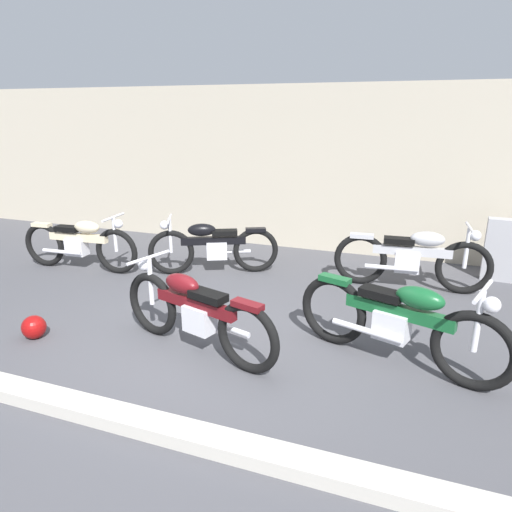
# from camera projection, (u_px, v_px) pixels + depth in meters

# --- Properties ---
(ground_plane) EXTENTS (40.00, 40.00, 0.00)m
(ground_plane) POSITION_uv_depth(u_px,v_px,m) (197.00, 353.00, 4.80)
(ground_plane) COLOR #47474C
(building_wall) EXTENTS (18.00, 0.30, 2.89)m
(building_wall) POSITION_uv_depth(u_px,v_px,m) (301.00, 169.00, 8.17)
(building_wall) COLOR #B2A893
(building_wall) RESTS_ON ground_plane
(curb_strip) EXTENTS (18.00, 0.24, 0.12)m
(curb_strip) POSITION_uv_depth(u_px,v_px,m) (127.00, 419.00, 3.67)
(curb_strip) COLOR #B7B2A8
(curb_strip) RESTS_ON ground_plane
(stone_marker) EXTENTS (0.77, 0.26, 0.94)m
(stone_marker) POSITION_uv_depth(u_px,v_px,m) (512.00, 251.00, 6.69)
(stone_marker) COLOR #9E9EA3
(stone_marker) RESTS_ON ground_plane
(helmet) EXTENTS (0.27, 0.27, 0.27)m
(helmet) POSITION_uv_depth(u_px,v_px,m) (34.00, 327.00, 5.08)
(helmet) COLOR maroon
(helmet) RESTS_ON ground_plane
(motorcycle_cream) EXTENTS (2.06, 0.57, 0.92)m
(motorcycle_cream) POSITION_uv_depth(u_px,v_px,m) (80.00, 243.00, 7.19)
(motorcycle_cream) COLOR black
(motorcycle_cream) RESTS_ON ground_plane
(motorcycle_maroon) EXTENTS (2.03, 0.81, 0.94)m
(motorcycle_maroon) POSITION_uv_depth(u_px,v_px,m) (195.00, 312.00, 4.72)
(motorcycle_maroon) COLOR black
(motorcycle_maroon) RESTS_ON ground_plane
(motorcycle_black) EXTENTS (1.88, 1.00, 0.91)m
(motorcycle_black) POSITION_uv_depth(u_px,v_px,m) (213.00, 246.00, 7.04)
(motorcycle_black) COLOR black
(motorcycle_black) RESTS_ON ground_plane
(motorcycle_green) EXTENTS (2.11, 0.90, 0.98)m
(motorcycle_green) POSITION_uv_depth(u_px,v_px,m) (399.00, 321.00, 4.45)
(motorcycle_green) COLOR black
(motorcycle_green) RESTS_ON ground_plane
(motorcycle_silver) EXTENTS (2.16, 0.60, 0.97)m
(motorcycle_silver) POSITION_uv_depth(u_px,v_px,m) (413.00, 258.00, 6.40)
(motorcycle_silver) COLOR black
(motorcycle_silver) RESTS_ON ground_plane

